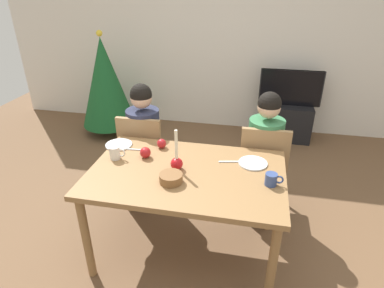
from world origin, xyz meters
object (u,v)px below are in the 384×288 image
(tv, at_px, (291,88))
(bowl_walnuts, at_px, (171,178))
(chair_left, at_px, (144,153))
(chair_right, at_px, (263,165))
(plate_right, at_px, (253,163))
(tv_stand, at_px, (286,121))
(mug_right, at_px, (272,179))
(candle_centerpiece, at_px, (177,161))
(mug_left, at_px, (115,153))
(christmas_tree, at_px, (105,82))
(plate_left, at_px, (119,145))
(apple_by_left_plate, at_px, (145,153))
(apple_near_candle, at_px, (162,143))
(person_right_child, at_px, (263,158))
(person_left_child, at_px, (145,146))
(dining_table, at_px, (186,181))

(tv, relative_size, bowl_walnuts, 4.95)
(chair_left, bearing_deg, chair_right, 0.00)
(plate_right, distance_m, bowl_walnuts, 0.64)
(tv_stand, relative_size, mug_right, 5.21)
(candle_centerpiece, height_order, mug_left, candle_centerpiece)
(tv, distance_m, christmas_tree, 2.43)
(bowl_walnuts, bearing_deg, plate_left, 142.36)
(apple_by_left_plate, bearing_deg, apple_near_candle, 66.81)
(person_right_child, distance_m, tv, 1.70)
(christmas_tree, xyz_separation_m, apple_by_left_plate, (1.20, -1.85, 0.06))
(chair_right, bearing_deg, person_left_child, 178.31)
(chair_right, bearing_deg, candle_centerpiece, -136.72)
(dining_table, xyz_separation_m, apple_by_left_plate, (-0.35, 0.14, 0.13))
(christmas_tree, height_order, bowl_walnuts, christmas_tree)
(chair_left, distance_m, chair_right, 1.10)
(candle_centerpiece, height_order, bowl_walnuts, candle_centerpiece)
(christmas_tree, height_order, candle_centerpiece, christmas_tree)
(person_right_child, xyz_separation_m, bowl_walnuts, (-0.62, -0.79, 0.21))
(tv, distance_m, apple_near_candle, 2.29)
(dining_table, height_order, apple_near_candle, apple_near_candle)
(plate_right, height_order, mug_right, mug_right)
(apple_by_left_plate, bearing_deg, mug_left, -163.83)
(tv_stand, xyz_separation_m, bowl_walnuts, (-0.94, -2.45, 0.54))
(chair_right, relative_size, person_left_child, 0.77)
(apple_near_candle, bearing_deg, christmas_tree, 127.32)
(person_left_child, xyz_separation_m, bowl_walnuts, (0.47, -0.79, 0.21))
(tv, xyz_separation_m, christmas_tree, (-2.41, -0.32, 0.02))
(apple_near_candle, bearing_deg, person_left_child, 129.64)
(candle_centerpiece, relative_size, mug_left, 2.48)
(tv, height_order, plate_left, tv)
(dining_table, xyz_separation_m, chair_right, (0.55, 0.61, -0.15))
(christmas_tree, bearing_deg, mug_right, -43.51)
(chair_right, height_order, person_right_child, person_right_child)
(chair_right, relative_size, apple_near_candle, 11.80)
(chair_left, height_order, person_right_child, person_right_child)
(chair_left, distance_m, mug_left, 0.61)
(tv, relative_size, apple_near_candle, 10.36)
(person_left_child, bearing_deg, chair_left, -90.00)
(tv_stand, xyz_separation_m, plate_left, (-1.50, -2.02, 0.52))
(person_right_child, relative_size, candle_centerpiece, 3.76)
(chair_left, relative_size, mug_left, 7.16)
(christmas_tree, distance_m, mug_right, 2.95)
(plate_left, relative_size, apple_by_left_plate, 2.56)
(apple_near_candle, bearing_deg, dining_table, -48.74)
(dining_table, relative_size, apple_by_left_plate, 16.51)
(dining_table, bearing_deg, chair_left, 131.92)
(person_left_child, bearing_deg, chair_right, -1.69)
(chair_right, height_order, christmas_tree, christmas_tree)
(candle_centerpiece, bearing_deg, chair_right, 43.28)
(person_right_child, distance_m, mug_right, 0.73)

